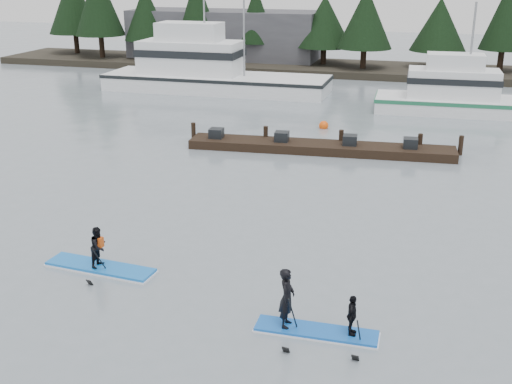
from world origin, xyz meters
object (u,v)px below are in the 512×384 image
(fishing_boat_medium, at_px, (469,105))
(floating_dock, at_px, (320,147))
(paddleboard_duo, at_px, (311,313))
(paddleboard_solo, at_px, (100,257))
(fishing_boat_large, at_px, (210,81))

(fishing_boat_medium, height_order, floating_dock, fishing_boat_medium)
(fishing_boat_medium, relative_size, paddleboard_duo, 3.95)
(paddleboard_duo, bearing_deg, paddleboard_solo, 164.70)
(paddleboard_solo, bearing_deg, fishing_boat_medium, 70.89)
(fishing_boat_large, relative_size, fishing_boat_medium, 1.33)
(fishing_boat_large, height_order, floating_dock, fishing_boat_large)
(fishing_boat_medium, distance_m, paddleboard_solo, 29.27)
(paddleboard_duo, bearing_deg, fishing_boat_medium, 79.68)
(fishing_boat_medium, bearing_deg, paddleboard_duo, -101.61)
(floating_dock, xyz_separation_m, paddleboard_duo, (2.93, -17.04, 0.37))
(fishing_boat_large, bearing_deg, floating_dock, -52.52)
(fishing_boat_large, height_order, fishing_boat_medium, fishing_boat_large)
(fishing_boat_medium, bearing_deg, fishing_boat_large, 169.02)
(fishing_boat_large, height_order, paddleboard_solo, fishing_boat_large)
(fishing_boat_large, xyz_separation_m, fishing_boat_medium, (18.78, -2.84, -0.19))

